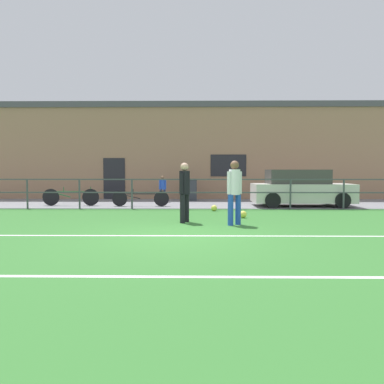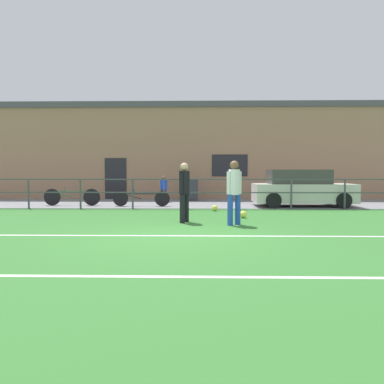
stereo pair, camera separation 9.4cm
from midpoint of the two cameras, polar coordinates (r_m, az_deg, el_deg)
name	(u,v)px [view 2 (the right image)]	position (r m, az deg, el deg)	size (l,w,h in m)	color
ground	(175,237)	(8.67, -2.29, -6.63)	(60.00, 44.00, 0.04)	#33702D
field_line_touchline	(174,236)	(8.66, -2.30, -6.49)	(36.00, 0.11, 0.00)	white
field_line_hash	(158,277)	(5.42, -4.54, -12.39)	(36.00, 0.11, 0.00)	white
pavement_strip	(187,203)	(17.10, -0.52, -1.68)	(48.00, 5.00, 0.02)	slate
perimeter_fence	(185,189)	(14.55, -0.83, 0.38)	(36.07, 0.07, 1.15)	#474C51
clubhouse_facade	(190,152)	(20.76, -0.20, 6.02)	(28.00, 2.56, 4.96)	#A37A5B
player_goalkeeper	(184,189)	(10.78, -0.90, 0.50)	(0.29, 0.43, 1.68)	black
player_striker	(234,189)	(10.32, 6.52, 0.50)	(0.41, 0.31, 1.72)	blue
soccer_ball_match	(215,208)	(13.94, 3.56, -2.39)	(0.21, 0.21, 0.21)	#E5E04C
soccer_ball_spare	(243,214)	(11.98, 7.82, -3.31)	(0.22, 0.22, 0.22)	#E5E04C
spectator_child	(164,187)	(17.76, -4.06, 0.74)	(0.32, 0.21, 1.21)	#232D4C
parked_car_red	(301,189)	(16.16, 16.08, 0.46)	(3.93, 1.86, 1.48)	silver
bicycle_parked_1	(72,197)	(16.62, -17.23, -0.68)	(2.34, 0.04, 0.78)	black
bicycle_parked_2	(141,198)	(15.67, -7.37, -0.93)	(2.30, 0.04, 0.71)	black
trash_bin_0	(193,190)	(18.44, 0.23, 0.35)	(0.55, 0.46, 1.05)	#33383D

